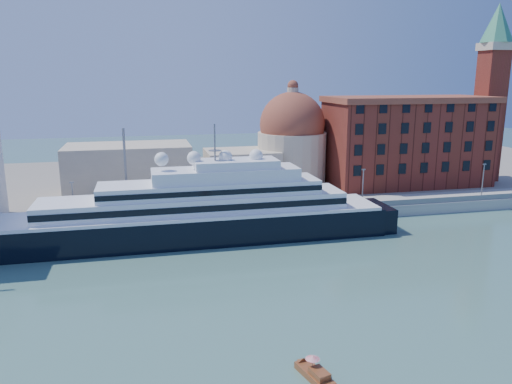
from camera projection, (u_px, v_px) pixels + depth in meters
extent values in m
plane|color=#3B675E|center=(263.00, 284.00, 74.36)|extent=(400.00, 400.00, 0.00)
cube|color=gray|center=(225.00, 216.00, 106.35)|extent=(180.00, 10.00, 2.50)
cube|color=slate|center=(202.00, 179.00, 145.32)|extent=(260.00, 72.00, 2.00)
cube|color=slate|center=(229.00, 213.00, 101.66)|extent=(180.00, 0.10, 1.20)
cube|color=black|center=(186.00, 230.00, 93.64)|extent=(75.80, 11.66, 6.32)
cube|color=black|center=(372.00, 218.00, 102.00)|extent=(5.83, 10.69, 5.83)
cube|color=white|center=(185.00, 212.00, 92.87)|extent=(73.85, 11.86, 0.58)
cube|color=white|center=(195.00, 203.00, 92.91)|extent=(56.36, 9.72, 2.92)
cube|color=black|center=(198.00, 209.00, 88.29)|extent=(56.36, 0.15, 1.17)
cube|color=white|center=(210.00, 188.00, 92.93)|extent=(40.81, 8.75, 2.53)
cube|color=white|center=(226.00, 174.00, 93.02)|extent=(27.21, 7.77, 2.33)
cube|color=white|center=(236.00, 164.00, 93.01)|extent=(15.55, 6.80, 1.55)
cylinder|color=slate|center=(215.00, 143.00, 91.24)|extent=(0.29, 0.29, 6.80)
sphere|color=white|center=(162.00, 159.00, 89.72)|extent=(2.53, 2.53, 2.53)
sphere|color=white|center=(194.00, 158.00, 91.00)|extent=(2.53, 2.53, 2.53)
sphere|color=white|center=(225.00, 157.00, 92.28)|extent=(2.53, 2.53, 2.53)
sphere|color=white|center=(256.00, 156.00, 93.56)|extent=(2.53, 2.53, 2.53)
cube|color=maroon|center=(315.00, 376.00, 51.12)|extent=(2.96, 5.44, 0.86)
cube|color=maroon|center=(320.00, 374.00, 50.21)|extent=(1.87, 2.43, 0.69)
cylinder|color=slate|center=(312.00, 364.00, 51.25)|extent=(0.05, 0.05, 1.38)
cone|color=red|center=(313.00, 357.00, 51.07)|extent=(1.55, 1.55, 0.35)
cube|color=maroon|center=(407.00, 143.00, 132.19)|extent=(42.00, 18.00, 22.00)
cube|color=brown|center=(410.00, 99.00, 129.60)|extent=(43.00, 19.00, 1.50)
cube|color=maroon|center=(488.00, 117.00, 135.99)|extent=(6.00, 6.00, 35.00)
cube|color=beige|center=(496.00, 47.00, 131.82)|extent=(7.00, 7.00, 2.00)
cone|color=#3D8664|center=(498.00, 23.00, 130.46)|extent=(8.40, 8.40, 10.00)
cylinder|color=beige|center=(292.00, 159.00, 132.21)|extent=(18.00, 18.00, 14.00)
sphere|color=brown|center=(292.00, 125.00, 130.18)|extent=(17.00, 17.00, 17.00)
cylinder|color=beige|center=(293.00, 94.00, 128.37)|extent=(3.00, 3.00, 3.00)
cube|color=beige|center=(242.00, 170.00, 127.69)|extent=(18.00, 14.00, 10.00)
cube|color=beige|center=(129.00, 169.00, 123.22)|extent=(30.00, 16.00, 12.00)
cylinder|color=slate|center=(73.00, 203.00, 95.73)|extent=(0.24, 0.24, 8.00)
cube|color=slate|center=(72.00, 182.00, 94.81)|extent=(0.80, 0.30, 0.25)
cylinder|color=slate|center=(227.00, 195.00, 102.31)|extent=(0.24, 0.24, 8.00)
cube|color=slate|center=(227.00, 176.00, 101.39)|extent=(0.80, 0.30, 0.25)
cylinder|color=slate|center=(363.00, 188.00, 108.90)|extent=(0.24, 0.24, 8.00)
cube|color=slate|center=(364.00, 170.00, 107.97)|extent=(0.80, 0.30, 0.25)
cylinder|color=slate|center=(483.00, 182.00, 115.48)|extent=(0.24, 0.24, 8.00)
cube|color=slate|center=(484.00, 164.00, 114.55)|extent=(0.80, 0.30, 0.25)
cylinder|color=slate|center=(126.00, 174.00, 98.70)|extent=(0.50, 0.50, 18.00)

